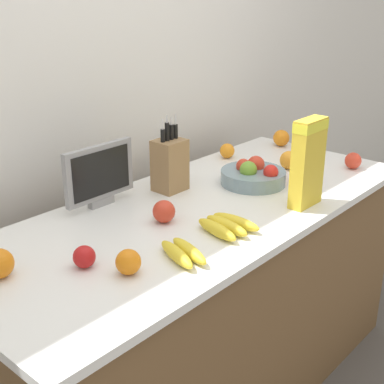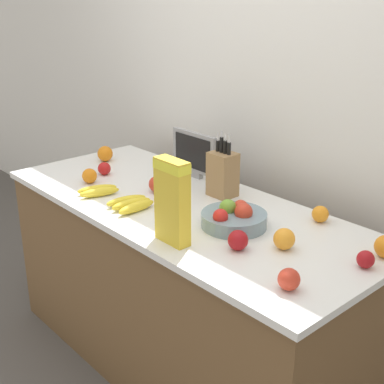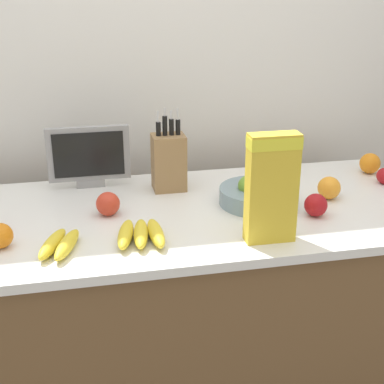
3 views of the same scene
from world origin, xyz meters
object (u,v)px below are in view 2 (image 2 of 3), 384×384
object	(u,v)px
orange_mid_right	(284,239)
orange_by_cereal	(320,214)
small_monitor	(194,153)
fruit_bowl	(234,218)
apple_middle	(104,168)
apple_near_bananas	(238,240)
apple_rear	(157,184)
orange_near_bowl	(90,176)
knife_block	(223,174)
banana_bunch_right	(98,191)
apple_rightmost	(289,279)
orange_front_left	(105,154)
banana_bunch_left	(131,204)
apple_leftmost	(366,259)
cereal_box	(172,198)

from	to	relation	value
orange_mid_right	orange_by_cereal	size ratio (longest dim) A/B	1.16
small_monitor	fruit_bowl	xyz separation A→B (m)	(0.58, -0.30, -0.09)
small_monitor	orange_by_cereal	world-z (taller)	small_monitor
fruit_bowl	orange_mid_right	size ratio (longest dim) A/B	3.29
small_monitor	apple_middle	distance (m)	0.49
orange_by_cereal	apple_near_bananas	bearing A→B (deg)	-96.89
apple_rear	orange_near_bowl	size ratio (longest dim) A/B	1.07
knife_block	small_monitor	world-z (taller)	knife_block
small_monitor	banana_bunch_right	xyz separation A→B (m)	(-0.11, -0.52, -0.11)
apple_rightmost	orange_front_left	size ratio (longest dim) A/B	0.86
small_monitor	orange_by_cereal	size ratio (longest dim) A/B	4.32
banana_bunch_left	banana_bunch_right	size ratio (longest dim) A/B	0.99
knife_block	orange_mid_right	distance (m)	0.60
apple_middle	orange_by_cereal	xyz separation A→B (m)	(1.13, 0.34, 0.00)
knife_block	apple_leftmost	xyz separation A→B (m)	(0.84, -0.12, -0.08)
apple_middle	apple_near_bananas	xyz separation A→B (m)	(1.07, -0.10, 0.00)
apple_leftmost	orange_front_left	xyz separation A→B (m)	(-1.67, 0.00, 0.01)
banana_bunch_left	apple_near_bananas	distance (m)	0.60
banana_bunch_right	apple_leftmost	xyz separation A→B (m)	(1.24, 0.32, 0.01)
apple_middle	orange_by_cereal	world-z (taller)	orange_by_cereal
apple_rear	orange_by_cereal	bearing A→B (deg)	21.67
small_monitor	orange_mid_right	distance (m)	0.90
apple_leftmost	apple_middle	distance (m)	1.48
cereal_box	apple_leftmost	world-z (taller)	cereal_box
orange_by_cereal	fruit_bowl	bearing A→B (deg)	-124.86
knife_block	orange_by_cereal	bearing A→B (deg)	10.32
orange_front_left	orange_mid_right	bearing A→B (deg)	-4.31
small_monitor	cereal_box	distance (m)	0.78
fruit_bowl	banana_bunch_left	xyz separation A→B (m)	(-0.44, -0.21, -0.02)
apple_near_bananas	orange_by_cereal	distance (m)	0.45
banana_bunch_right	orange_by_cereal	distance (m)	1.04
banana_bunch_left	banana_bunch_right	world-z (taller)	banana_bunch_left
orange_mid_right	banana_bunch_left	bearing A→B (deg)	-164.49
apple_leftmost	apple_rear	world-z (taller)	apple_rear
knife_block	small_monitor	bearing A→B (deg)	164.27
knife_block	orange_front_left	bearing A→B (deg)	-172.05
banana_bunch_right	orange_mid_right	size ratio (longest dim) A/B	2.50
banana_bunch_left	orange_by_cereal	world-z (taller)	orange_by_cereal
apple_middle	orange_mid_right	world-z (taller)	orange_mid_right
banana_bunch_right	apple_near_bananas	distance (m)	0.85
knife_block	banana_bunch_left	world-z (taller)	knife_block
small_monitor	orange_near_bowl	distance (m)	0.55
apple_middle	apple_rear	world-z (taller)	apple_rear
apple_rear	banana_bunch_left	bearing A→B (deg)	-68.39
apple_rightmost	orange_near_bowl	bearing A→B (deg)	177.42
apple_rear	orange_near_bowl	world-z (taller)	apple_rear
apple_leftmost	orange_near_bowl	distance (m)	1.43
banana_bunch_right	orange_mid_right	xyz separation A→B (m)	(0.95, 0.22, 0.02)
knife_block	orange_near_bowl	size ratio (longest dim) A/B	4.14
apple_leftmost	small_monitor	bearing A→B (deg)	169.87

